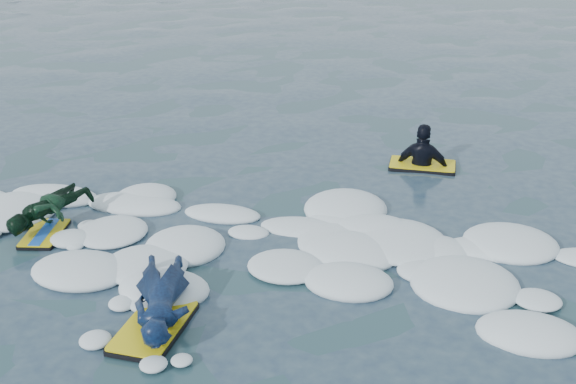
# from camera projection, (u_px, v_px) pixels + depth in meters

# --- Properties ---
(ground) EXTENTS (120.00, 120.00, 0.00)m
(ground) POSITION_uv_depth(u_px,v_px,m) (274.00, 284.00, 8.35)
(ground) COLOR #182F3A
(ground) RESTS_ON ground
(foam_band) EXTENTS (12.00, 3.10, 0.30)m
(foam_band) POSITION_uv_depth(u_px,v_px,m) (294.00, 244.00, 9.28)
(foam_band) COLOR white
(foam_band) RESTS_ON ground
(prone_woman_unit) EXTENTS (1.09, 1.75, 0.43)m
(prone_woman_unit) POSITION_uv_depth(u_px,v_px,m) (161.00, 302.00, 7.59)
(prone_woman_unit) COLOR black
(prone_woman_unit) RESTS_ON ground
(prone_child_unit) EXTENTS (0.99, 1.38, 0.49)m
(prone_child_unit) POSITION_uv_depth(u_px,v_px,m) (50.00, 213.00, 9.53)
(prone_child_unit) COLOR black
(prone_child_unit) RESTS_ON ground
(waiting_rider_unit) EXTENTS (1.06, 0.59, 1.59)m
(waiting_rider_unit) POSITION_uv_depth(u_px,v_px,m) (422.00, 171.00, 11.73)
(waiting_rider_unit) COLOR black
(waiting_rider_unit) RESTS_ON ground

